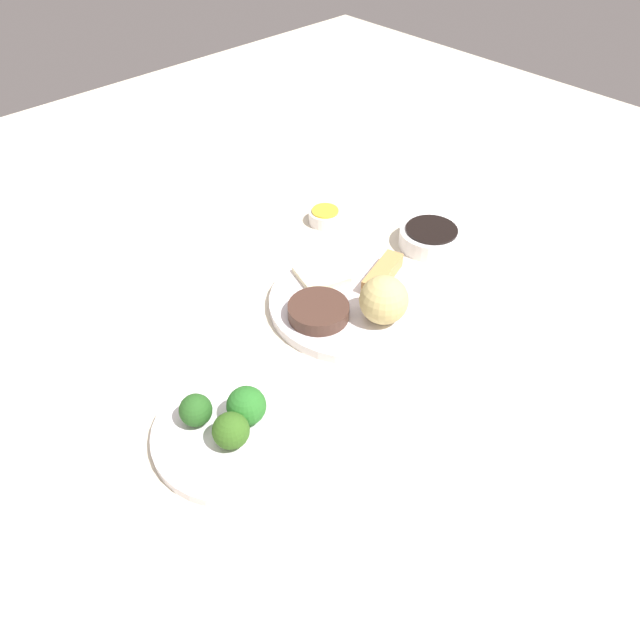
{
  "coord_description": "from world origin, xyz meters",
  "views": [
    {
      "loc": [
        -0.53,
        0.56,
        0.69
      ],
      "look_at": [
        -0.02,
        0.08,
        0.06
      ],
      "focal_mm": 35.47,
      "sensor_mm": 36.0,
      "label": 1
    }
  ],
  "objects_px": {
    "sauce_ramekin_hot_mustard": "(325,217)",
    "broccoli_plate": "(235,432)",
    "main_plate": "(351,301)",
    "soy_sauce_bowl": "(431,238)"
  },
  "relations": [
    {
      "from": "sauce_ramekin_hot_mustard",
      "to": "soy_sauce_bowl",
      "type": "bearing_deg",
      "value": -154.76
    },
    {
      "from": "main_plate",
      "to": "soy_sauce_bowl",
      "type": "distance_m",
      "value": 0.23
    },
    {
      "from": "main_plate",
      "to": "broccoli_plate",
      "type": "relative_size",
      "value": 1.24
    },
    {
      "from": "broccoli_plate",
      "to": "soy_sauce_bowl",
      "type": "bearing_deg",
      "value": -79.03
    },
    {
      "from": "main_plate",
      "to": "sauce_ramekin_hot_mustard",
      "type": "xyz_separation_m",
      "value": [
        0.2,
        -0.14,
        0.0
      ]
    },
    {
      "from": "sauce_ramekin_hot_mustard",
      "to": "broccoli_plate",
      "type": "bearing_deg",
      "value": 123.26
    },
    {
      "from": "main_plate",
      "to": "broccoli_plate",
      "type": "distance_m",
      "value": 0.31
    },
    {
      "from": "main_plate",
      "to": "soy_sauce_bowl",
      "type": "height_order",
      "value": "soy_sauce_bowl"
    },
    {
      "from": "main_plate",
      "to": "sauce_ramekin_hot_mustard",
      "type": "relative_size",
      "value": 4.34
    },
    {
      "from": "main_plate",
      "to": "broccoli_plate",
      "type": "height_order",
      "value": "main_plate"
    }
  ]
}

